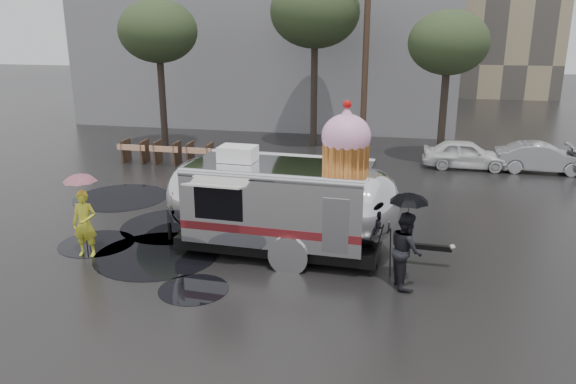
% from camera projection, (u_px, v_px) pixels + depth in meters
% --- Properties ---
extents(ground, '(120.00, 120.00, 0.00)m').
position_uv_depth(ground, '(212.00, 272.00, 13.92)').
color(ground, black).
rests_on(ground, ground).
extents(puddles, '(7.57, 8.61, 0.01)m').
position_uv_depth(puddles, '(145.00, 229.00, 16.77)').
color(puddles, black).
rests_on(puddles, ground).
extents(grey_building, '(22.00, 12.00, 13.00)m').
position_uv_depth(grey_building, '(276.00, 12.00, 35.27)').
color(grey_building, slate).
rests_on(grey_building, ground).
extents(utility_pole, '(1.60, 0.28, 9.00)m').
position_uv_depth(utility_pole, '(366.00, 52.00, 25.16)').
color(utility_pole, '#473323').
rests_on(utility_pole, ground).
extents(tree_left, '(3.64, 3.64, 6.95)m').
position_uv_depth(tree_left, '(158.00, 32.00, 25.89)').
color(tree_left, '#382D26').
rests_on(tree_left, ground).
extents(tree_mid, '(4.20, 4.20, 8.03)m').
position_uv_depth(tree_mid, '(315.00, 12.00, 26.10)').
color(tree_mid, '#382D26').
rests_on(tree_mid, ground).
extents(tree_right, '(3.36, 3.36, 6.42)m').
position_uv_depth(tree_right, '(449.00, 44.00, 23.39)').
color(tree_right, '#382D26').
rests_on(tree_right, ground).
extents(barricade_row, '(4.30, 0.80, 1.00)m').
position_uv_depth(barricade_row, '(167.00, 152.00, 24.21)').
color(barricade_row, '#473323').
rests_on(barricade_row, ground).
extents(airstream_trailer, '(7.83, 3.07, 4.21)m').
position_uv_depth(airstream_trailer, '(284.00, 199.00, 14.71)').
color(airstream_trailer, silver).
rests_on(airstream_trailer, ground).
extents(person_left, '(0.68, 0.48, 1.78)m').
position_uv_depth(person_left, '(85.00, 224.00, 14.65)').
color(person_left, yellow).
rests_on(person_left, ground).
extents(umbrella_pink, '(1.05, 1.05, 2.27)m').
position_uv_depth(umbrella_pink, '(81.00, 186.00, 14.35)').
color(umbrella_pink, pink).
rests_on(umbrella_pink, ground).
extents(person_right, '(0.72, 0.98, 1.81)m').
position_uv_depth(person_right, '(406.00, 250.00, 12.94)').
color(person_right, black).
rests_on(person_right, ground).
extents(umbrella_black, '(1.10, 1.10, 2.30)m').
position_uv_depth(umbrella_black, '(409.00, 208.00, 12.64)').
color(umbrella_black, black).
rests_on(umbrella_black, ground).
extents(tripod, '(0.58, 0.60, 1.48)m').
position_uv_depth(tripod, '(380.00, 241.00, 13.55)').
color(tripod, black).
rests_on(tripod, ground).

